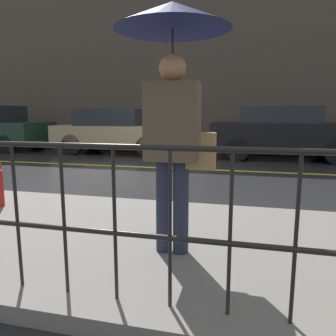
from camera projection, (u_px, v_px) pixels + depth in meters
name	position (u px, v px, depth m)	size (l,w,h in m)	color
ground_plane	(154.00, 168.00, 8.17)	(80.00, 80.00, 0.00)	#262628
sidewalk_near	(32.00, 232.00, 3.58)	(28.00, 2.69, 0.13)	slate
sidewalk_far	(186.00, 148.00, 12.22)	(28.00, 1.65, 0.13)	slate
lane_marking	(154.00, 167.00, 8.16)	(25.20, 0.12, 0.01)	gold
building_storefront	(191.00, 60.00, 12.61)	(28.00, 0.30, 6.73)	#4C4238
pedestrian	(173.00, 67.00, 2.66)	(0.95, 0.95, 2.09)	#23283D
car_tan	(116.00, 131.00, 10.93)	(4.10, 1.71, 1.48)	tan
car_black	(282.00, 132.00, 9.68)	(4.17, 1.93, 1.54)	black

